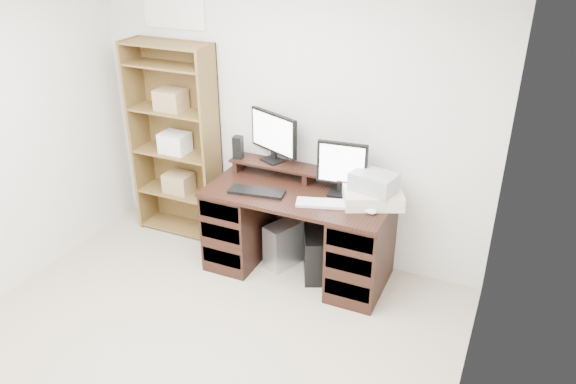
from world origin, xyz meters
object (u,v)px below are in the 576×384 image
Objects in this scene: desk at (299,231)px; monitor_small at (342,166)px; tower_black at (315,254)px; printer at (373,197)px; tower_silver at (287,243)px; bookshelf at (176,140)px; monitor_wide at (274,135)px.

monitor_small is (0.31, 0.12, 0.60)m from desk.
printer is at bearing -17.14° from tower_black.
monitor_small reaches higher than tower_black.
tower_silver and tower_black have the same top height.
bookshelf reaches higher than tower_silver.
desk is 1.42m from bookshelf.
bookshelf is (-1.45, 0.21, 0.72)m from tower_black.
desk is at bearing -12.90° from monitor_wide.
desk is at bearing 157.67° from tower_black.
desk is 0.68m from monitor_small.
tower_silver is at bearing 153.80° from desk.
desk is 3.38× the size of printer.
printer is (0.59, 0.06, 0.42)m from desk.
bookshelf is at bearing 170.52° from monitor_small.
monitor_small is at bearing 12.05° from monitor_wide.
monitor_wide is 0.94m from tower_silver.
printer is (0.28, -0.05, -0.18)m from monitor_small.
monitor_small reaches higher than printer.
monitor_small is at bearing -3.32° from bookshelf.
monitor_small is at bearing 20.82° from desk.
tower_silver is 0.92× the size of tower_black.
tower_black is (-0.44, -0.06, -0.61)m from printer.
bookshelf is (-0.96, -0.04, -0.19)m from monitor_wide.
tower_black is at bearing -3.28° from monitor_wide.
monitor_small is (0.65, -0.13, -0.12)m from monitor_wide.
monitor_small is at bearing 28.93° from tower_silver.
printer is at bearing -4.48° from bookshelf.
monitor_small is 0.81m from tower_black.
printer is 1.02× the size of tower_black.
desk is 3.44× the size of tower_black.
monitor_wide is 0.68m from monitor_small.
monitor_wide reaches higher than tower_black.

